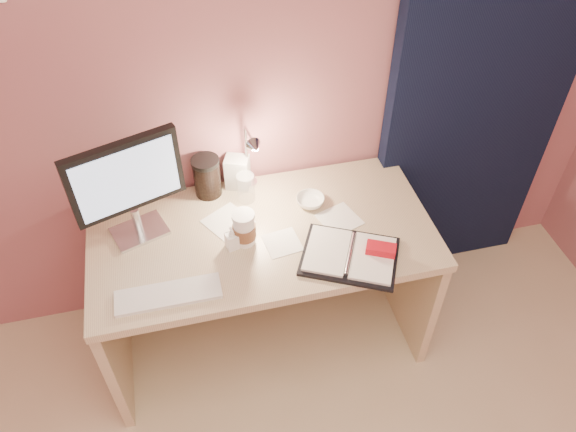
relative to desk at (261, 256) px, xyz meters
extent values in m
plane|color=#A35E65|center=(0.00, 0.30, 0.75)|extent=(3.50, 0.00, 3.50)
cube|color=black|center=(1.05, 0.24, 0.60)|extent=(0.85, 0.08, 2.20)
cube|color=#CABA8F|center=(0.00, -0.07, 0.21)|extent=(1.40, 0.70, 0.04)
cube|color=#CABA8F|center=(-0.68, -0.07, -0.16)|extent=(0.04, 0.66, 0.69)
cube|color=#CABA8F|center=(0.68, -0.07, -0.16)|extent=(0.04, 0.66, 0.69)
cube|color=#CABA8F|center=(0.00, 0.26, -0.10)|extent=(1.32, 0.03, 0.55)
cube|color=silver|center=(-0.49, 0.04, 0.23)|extent=(0.25, 0.21, 0.01)
cylinder|color=silver|center=(-0.49, 0.04, 0.30)|extent=(0.03, 0.03, 0.11)
cube|color=black|center=(-0.49, 0.04, 0.53)|extent=(0.42, 0.17, 0.31)
cube|color=#A6BEE1|center=(-0.49, 0.02, 0.53)|extent=(0.36, 0.13, 0.26)
cube|color=silver|center=(-0.40, -0.31, 0.23)|extent=(0.39, 0.11, 0.02)
cube|color=black|center=(0.30, -0.29, 0.23)|extent=(0.45, 0.41, 0.01)
cube|color=white|center=(0.22, -0.25, 0.25)|extent=(0.25, 0.29, 0.01)
cube|color=white|center=(0.38, -0.33, 0.25)|extent=(0.25, 0.29, 0.01)
cube|color=red|center=(0.42, -0.31, 0.27)|extent=(0.13, 0.10, 0.03)
cube|color=white|center=(0.33, -0.08, 0.23)|extent=(0.19, 0.19, 0.00)
cube|color=white|center=(0.07, -0.15, 0.23)|extent=(0.15, 0.15, 0.00)
cube|color=white|center=(-0.13, 0.02, 0.23)|extent=(0.23, 0.23, 0.00)
cylinder|color=white|center=(-0.08, -0.10, 0.29)|extent=(0.08, 0.08, 0.14)
cylinder|color=brown|center=(-0.08, -0.10, 0.28)|extent=(0.09, 0.09, 0.06)
cylinder|color=white|center=(-0.08, -0.10, 0.37)|extent=(0.09, 0.09, 0.01)
cylinder|color=white|center=(-0.03, 0.14, 0.29)|extent=(0.08, 0.08, 0.13)
imported|color=white|center=(0.23, 0.04, 0.24)|extent=(0.15, 0.15, 0.04)
imported|color=white|center=(-0.13, -0.12, 0.28)|extent=(0.06, 0.06, 0.11)
cylinder|color=black|center=(-0.18, 0.22, 0.31)|extent=(0.12, 0.12, 0.16)
cube|color=beige|center=(-0.04, 0.24, 0.30)|extent=(0.12, 0.11, 0.15)
cylinder|color=silver|center=(0.00, 0.24, 0.23)|extent=(0.08, 0.08, 0.01)
cylinder|color=silver|center=(0.00, 0.24, 0.38)|extent=(0.01, 0.01, 0.29)
cone|color=silver|center=(-0.01, 0.10, 0.53)|extent=(0.07, 0.06, 0.06)
camera|label=1|loc=(-0.27, -1.63, 1.88)|focal=35.00mm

